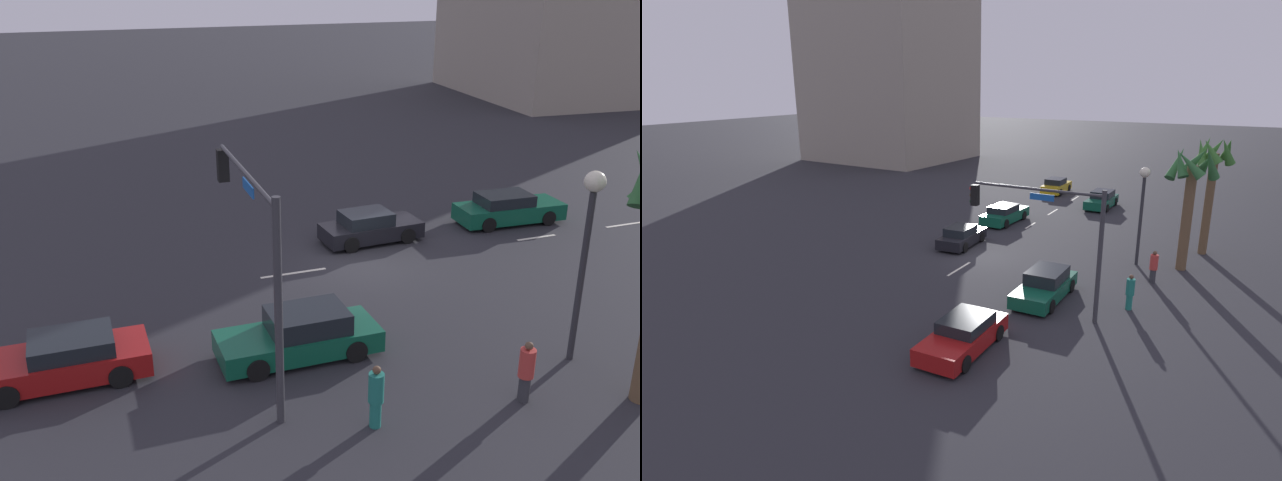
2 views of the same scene
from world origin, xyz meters
The scene contains 18 objects.
ground_plane centered at (0.00, 0.00, 0.00)m, with size 220.00×220.00×0.00m, color #28282D.
lane_stripe_0 centered at (-18.00, 0.00, 0.01)m, with size 2.18×0.14×0.01m, color silver.
lane_stripe_1 centered at (-12.34, 0.00, 0.01)m, with size 2.21×0.14×0.01m, color silver.
lane_stripe_2 centered at (-7.69, 0.00, 0.01)m, with size 1.83×0.14×0.01m, color silver.
lane_stripe_3 centered at (2.78, 0.00, 0.01)m, with size 2.47×0.14×0.01m, color silver.
car_0 centered at (-15.77, 2.91, 0.63)m, with size 4.37×1.87×1.37m.
car_1 centered at (4.38, 5.57, 0.64)m, with size 4.60×1.91×1.39m.
car_2 centered at (-19.65, -2.33, 0.63)m, with size 4.01×1.84×1.37m.
car_3 centered at (-1.10, -1.99, 0.59)m, with size 4.11×1.93×1.28m.
car_4 centered at (10.70, 4.62, 0.61)m, with size 4.50×1.93×1.29m.
car_5 centered at (-7.61, -2.01, 0.62)m, with size 4.72×2.03×1.32m.
traffic_signal centered at (5.80, 6.17, 4.00)m, with size 0.41×6.30×5.76m.
streetlamp centered at (-2.71, 8.38, 3.91)m, with size 0.56×0.56×5.51m.
pedestrian_0 centered at (-0.23, 9.69, 0.88)m, with size 0.56×0.56×1.70m.
pedestrian_1 centered at (3.78, 9.38, 0.87)m, with size 0.53×0.53×1.67m.
palm_tree_0 centered at (-6.63, 11.37, 5.08)m, with size 2.21×2.44×7.00m.
palm_tree_1 centered at (-3.04, 10.67, 4.77)m, with size 2.38×2.82×6.85m.
building_1 centered at (-31.17, -29.12, 15.15)m, with size 16.09×17.41×30.31m, color #9E9384.
Camera 2 is at (27.08, 13.61, 10.00)m, focal length 30.15 mm.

